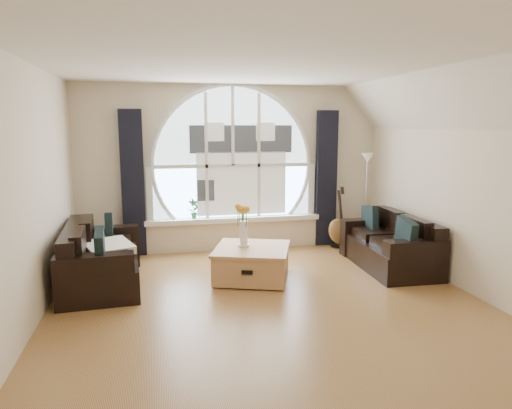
{
  "coord_description": "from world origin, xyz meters",
  "views": [
    {
      "loc": [
        -1.24,
        -4.85,
        2.05
      ],
      "look_at": [
        0.0,
        0.9,
        1.05
      ],
      "focal_mm": 32.7,
      "sensor_mm": 36.0,
      "label": 1
    }
  ],
  "objects_px": {
    "coffee_chest": "(252,262)",
    "floor_lamp": "(366,201)",
    "sofa_left": "(102,255)",
    "vase_flowers": "(244,218)",
    "sofa_right": "(389,240)",
    "potted_plant": "(194,209)",
    "guitar": "(339,217)"
  },
  "relations": [
    {
      "from": "coffee_chest",
      "to": "floor_lamp",
      "type": "height_order",
      "value": "floor_lamp"
    },
    {
      "from": "coffee_chest",
      "to": "potted_plant",
      "type": "height_order",
      "value": "potted_plant"
    },
    {
      "from": "coffee_chest",
      "to": "floor_lamp",
      "type": "bearing_deg",
      "value": 47.81
    },
    {
      "from": "sofa_left",
      "to": "vase_flowers",
      "type": "bearing_deg",
      "value": -7.25
    },
    {
      "from": "coffee_chest",
      "to": "vase_flowers",
      "type": "distance_m",
      "value": 0.6
    },
    {
      "from": "coffee_chest",
      "to": "vase_flowers",
      "type": "bearing_deg",
      "value": 160.37
    },
    {
      "from": "sofa_right",
      "to": "coffee_chest",
      "type": "relative_size",
      "value": 1.72
    },
    {
      "from": "coffee_chest",
      "to": "floor_lamp",
      "type": "xyz_separation_m",
      "value": [
        2.2,
        1.21,
        0.56
      ]
    },
    {
      "from": "sofa_left",
      "to": "guitar",
      "type": "xyz_separation_m",
      "value": [
        3.69,
        1.06,
        0.13
      ]
    },
    {
      "from": "sofa_right",
      "to": "potted_plant",
      "type": "xyz_separation_m",
      "value": [
        -2.7,
        1.47,
        0.32
      ]
    },
    {
      "from": "sofa_right",
      "to": "coffee_chest",
      "type": "distance_m",
      "value": 2.06
    },
    {
      "from": "coffee_chest",
      "to": "potted_plant",
      "type": "xyz_separation_m",
      "value": [
        -0.65,
        1.56,
        0.48
      ]
    },
    {
      "from": "sofa_left",
      "to": "sofa_right",
      "type": "distance_m",
      "value": 4.0
    },
    {
      "from": "sofa_left",
      "to": "vase_flowers",
      "type": "relative_size",
      "value": 2.51
    },
    {
      "from": "coffee_chest",
      "to": "potted_plant",
      "type": "distance_m",
      "value": 1.76
    },
    {
      "from": "guitar",
      "to": "potted_plant",
      "type": "distance_m",
      "value": 2.42
    },
    {
      "from": "sofa_right",
      "to": "guitar",
      "type": "relative_size",
      "value": 1.58
    },
    {
      "from": "sofa_right",
      "to": "vase_flowers",
      "type": "bearing_deg",
      "value": -177.74
    },
    {
      "from": "sofa_left",
      "to": "vase_flowers",
      "type": "height_order",
      "value": "vase_flowers"
    },
    {
      "from": "vase_flowers",
      "to": "floor_lamp",
      "type": "bearing_deg",
      "value": 26.17
    },
    {
      "from": "coffee_chest",
      "to": "floor_lamp",
      "type": "relative_size",
      "value": 0.61
    },
    {
      "from": "floor_lamp",
      "to": "sofa_left",
      "type": "bearing_deg",
      "value": -166.2
    },
    {
      "from": "sofa_left",
      "to": "coffee_chest",
      "type": "bearing_deg",
      "value": -9.36
    },
    {
      "from": "sofa_left",
      "to": "vase_flowers",
      "type": "xyz_separation_m",
      "value": [
        1.85,
        -0.11,
        0.42
      ]
    },
    {
      "from": "vase_flowers",
      "to": "floor_lamp",
      "type": "xyz_separation_m",
      "value": [
        2.3,
        1.13,
        -0.02
      ]
    },
    {
      "from": "sofa_right",
      "to": "guitar",
      "type": "distance_m",
      "value": 1.21
    },
    {
      "from": "sofa_right",
      "to": "potted_plant",
      "type": "bearing_deg",
      "value": 153.28
    },
    {
      "from": "floor_lamp",
      "to": "guitar",
      "type": "height_order",
      "value": "floor_lamp"
    },
    {
      "from": "guitar",
      "to": "potted_plant",
      "type": "relative_size",
      "value": 3.21
    },
    {
      "from": "coffee_chest",
      "to": "guitar",
      "type": "xyz_separation_m",
      "value": [
        1.74,
        1.25,
        0.29
      ]
    },
    {
      "from": "sofa_right",
      "to": "floor_lamp",
      "type": "bearing_deg",
      "value": 84.38
    },
    {
      "from": "sofa_left",
      "to": "floor_lamp",
      "type": "xyz_separation_m",
      "value": [
        4.15,
        1.02,
        0.4
      ]
    }
  ]
}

